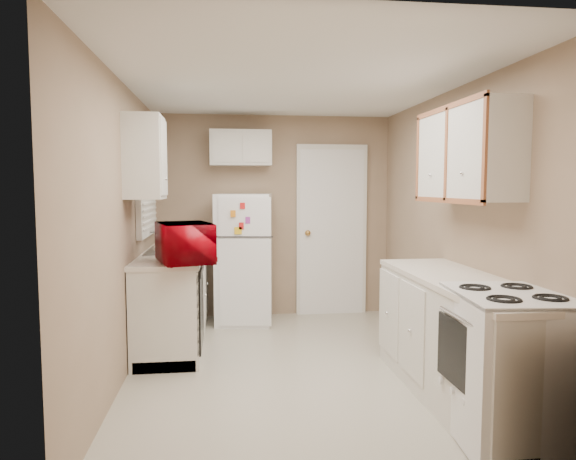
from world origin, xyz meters
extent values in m
plane|color=beige|center=(0.00, 0.00, 0.00)|extent=(3.80, 3.80, 0.00)
plane|color=white|center=(0.00, 0.00, 2.40)|extent=(3.80, 3.80, 0.00)
plane|color=#9E846B|center=(-1.40, 0.00, 1.20)|extent=(3.80, 3.80, 0.00)
plane|color=#9E846B|center=(1.40, 0.00, 1.20)|extent=(3.80, 3.80, 0.00)
plane|color=#9E846B|center=(0.00, 1.90, 1.20)|extent=(2.80, 2.80, 0.00)
plane|color=#9E846B|center=(0.00, -1.90, 1.20)|extent=(2.80, 2.80, 0.00)
cube|color=silver|center=(-1.10, 0.90, 0.45)|extent=(0.60, 1.80, 0.90)
cube|color=black|center=(-0.81, 0.30, 0.49)|extent=(0.03, 0.58, 0.72)
cube|color=gray|center=(-1.10, 1.05, 0.86)|extent=(0.54, 0.74, 0.16)
imported|color=#97000A|center=(-0.92, 0.22, 1.05)|extent=(0.69, 0.50, 0.41)
imported|color=silver|center=(-1.15, 1.28, 1.00)|extent=(0.11, 0.11, 0.20)
cube|color=silver|center=(-1.36, 1.05, 1.60)|extent=(0.10, 0.98, 1.08)
cube|color=silver|center=(-1.25, 0.22, 1.80)|extent=(0.30, 0.45, 0.70)
cube|color=white|center=(-0.38, 1.56, 0.74)|extent=(0.68, 0.67, 1.47)
cube|color=silver|center=(-0.40, 1.75, 2.00)|extent=(0.70, 0.30, 0.40)
cube|color=white|center=(0.70, 1.86, 1.02)|extent=(0.86, 0.06, 2.08)
cube|color=silver|center=(1.10, -0.80, 0.45)|extent=(0.60, 2.00, 0.90)
cube|color=white|center=(1.11, -1.41, 0.47)|extent=(0.69, 0.82, 0.93)
cube|color=silver|center=(1.25, -0.50, 1.80)|extent=(0.30, 1.20, 0.70)
camera|label=1|loc=(-0.58, -4.24, 1.55)|focal=32.00mm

